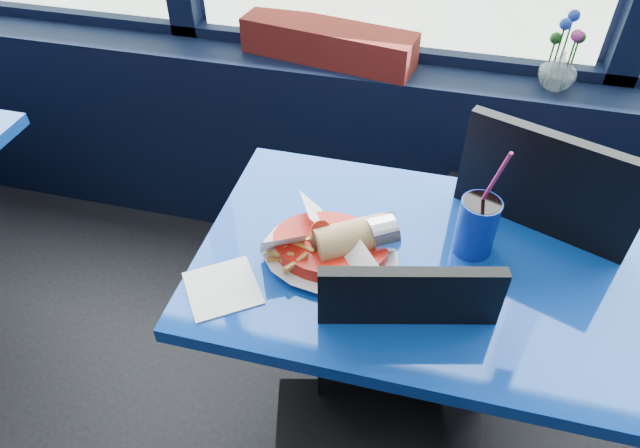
# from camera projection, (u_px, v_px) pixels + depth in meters

# --- Properties ---
(window_sill) EXTENTS (5.00, 0.26, 0.80)m
(window_sill) POSITION_uv_depth(u_px,v_px,m) (377.00, 157.00, 2.28)
(window_sill) COLOR black
(window_sill) RESTS_ON ground
(near_table) EXTENTS (1.20, 0.70, 0.75)m
(near_table) POSITION_uv_depth(u_px,v_px,m) (437.00, 312.00, 1.49)
(near_table) COLOR black
(near_table) RESTS_ON ground
(chair_near_front) EXTENTS (0.49, 0.50, 0.90)m
(chair_near_front) POSITION_uv_depth(u_px,v_px,m) (378.00, 415.00, 1.33)
(chair_near_front) COLOR black
(chair_near_front) RESTS_ON ground
(chair_near_back) EXTENTS (0.60, 0.60, 1.02)m
(chair_near_back) POSITION_uv_depth(u_px,v_px,m) (502.00, 236.00, 1.68)
(chair_near_back) COLOR black
(chair_near_back) RESTS_ON ground
(planter_box) EXTENTS (0.64, 0.26, 0.12)m
(planter_box) POSITION_uv_depth(u_px,v_px,m) (328.00, 43.00, 2.00)
(planter_box) COLOR maroon
(planter_box) RESTS_ON window_sill
(flower_vase) EXTENTS (0.13, 0.14, 0.25)m
(flower_vase) POSITION_uv_depth(u_px,v_px,m) (560.00, 66.00, 1.84)
(flower_vase) COLOR silver
(flower_vase) RESTS_ON window_sill
(food_basket) EXTENTS (0.32, 0.32, 0.11)m
(food_basket) POSITION_uv_depth(u_px,v_px,m) (333.00, 245.00, 1.36)
(food_basket) COLOR red
(food_basket) RESTS_ON near_table
(ketchup_bottle) EXTENTS (0.07, 0.07, 0.25)m
(ketchup_bottle) POSITION_uv_depth(u_px,v_px,m) (566.00, 186.00, 1.42)
(ketchup_bottle) COLOR red
(ketchup_bottle) RESTS_ON near_table
(soda_cup) EXTENTS (0.10, 0.10, 0.32)m
(soda_cup) POSITION_uv_depth(u_px,v_px,m) (477.00, 225.00, 1.36)
(soda_cup) COLOR navy
(soda_cup) RESTS_ON near_table
(napkin) EXTENTS (0.22, 0.22, 0.00)m
(napkin) POSITION_uv_depth(u_px,v_px,m) (222.00, 288.00, 1.31)
(napkin) COLOR white
(napkin) RESTS_ON near_table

